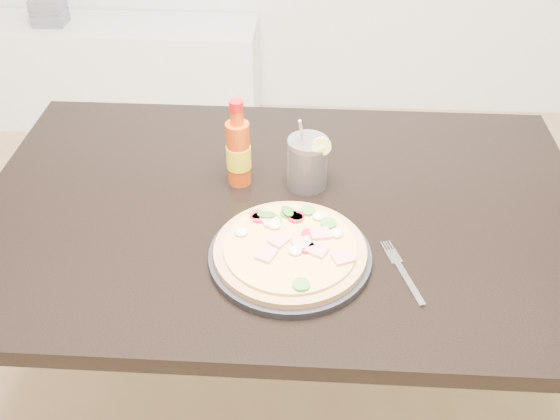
# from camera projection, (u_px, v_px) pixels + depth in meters

# --- Properties ---
(dining_table) EXTENTS (1.40, 0.90, 0.75)m
(dining_table) POSITION_uv_depth(u_px,v_px,m) (283.00, 232.00, 1.48)
(dining_table) COLOR black
(dining_table) RESTS_ON ground
(plate) EXTENTS (0.33, 0.33, 0.02)m
(plate) POSITION_uv_depth(u_px,v_px,m) (290.00, 256.00, 1.28)
(plate) COLOR black
(plate) RESTS_ON dining_table
(pizza) EXTENTS (0.31, 0.31, 0.03)m
(pizza) POSITION_uv_depth(u_px,v_px,m) (291.00, 248.00, 1.27)
(pizza) COLOR tan
(pizza) RESTS_ON plate
(hot_sauce_bottle) EXTENTS (0.07, 0.07, 0.22)m
(hot_sauce_bottle) POSITION_uv_depth(u_px,v_px,m) (238.00, 152.00, 1.44)
(hot_sauce_bottle) COLOR #C63F0B
(hot_sauce_bottle) RESTS_ON dining_table
(cola_cup) EXTENTS (0.10, 0.09, 0.18)m
(cola_cup) POSITION_uv_depth(u_px,v_px,m) (307.00, 164.00, 1.45)
(cola_cup) COLOR black
(cola_cup) RESTS_ON dining_table
(fork) EXTENTS (0.08, 0.18, 0.00)m
(fork) POSITION_uv_depth(u_px,v_px,m) (401.00, 270.00, 1.25)
(fork) COLOR silver
(fork) RESTS_ON dining_table
(media_console) EXTENTS (1.40, 0.34, 0.50)m
(media_console) POSITION_uv_depth(u_px,v_px,m) (115.00, 73.00, 3.06)
(media_console) COLOR white
(media_console) RESTS_ON ground
(cd_stack) EXTENTS (0.14, 0.12, 0.13)m
(cd_stack) POSITION_uv_depth(u_px,v_px,m) (49.00, 11.00, 2.86)
(cd_stack) COLOR slate
(cd_stack) RESTS_ON media_console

